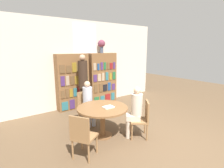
{
  "coord_description": "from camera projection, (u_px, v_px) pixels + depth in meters",
  "views": [
    {
      "loc": [
        -3.03,
        -1.85,
        2.07
      ],
      "look_at": [
        -0.09,
        2.06,
        1.05
      ],
      "focal_mm": 28.0,
      "sensor_mm": 36.0,
      "label": 1
    }
  ],
  "objects": [
    {
      "name": "open_book_on_table",
      "position": [
        108.0,
        107.0,
        4.0
      ],
      "size": [
        0.24,
        0.18,
        0.03
      ],
      "color": "silver",
      "rests_on": "reading_table"
    },
    {
      "name": "chair_left_side",
      "position": [
        86.0,
        106.0,
        4.85
      ],
      "size": [
        0.42,
        0.42,
        0.88
      ],
      "rotation": [
        0.0,
        0.0,
        -3.21
      ],
      "color": "olive",
      "rests_on": "ground_plane"
    },
    {
      "name": "bookshelf_left",
      "position": [
        73.0,
        82.0,
        5.9
      ],
      "size": [
        1.1,
        0.34,
        1.88
      ],
      "color": "brown",
      "rests_on": "ground_plane"
    },
    {
      "name": "ground_plane",
      "position": [
        174.0,
        148.0,
        3.66
      ],
      "size": [
        16.0,
        16.0,
        0.0
      ],
      "primitive_type": "plane",
      "color": "brown"
    },
    {
      "name": "chair_far_side",
      "position": [
        142.0,
        117.0,
        4.05
      ],
      "size": [
        0.56,
        0.56,
        0.88
      ],
      "rotation": [
        0.0,
        0.0,
        0.88
      ],
      "color": "olive",
      "rests_on": "ground_plane"
    },
    {
      "name": "seated_reader_left",
      "position": [
        88.0,
        101.0,
        4.66
      ],
      "size": [
        0.27,
        0.38,
        1.21
      ],
      "rotation": [
        0.0,
        0.0,
        -3.21
      ],
      "color": "#B2B7C6",
      "rests_on": "ground_plane"
    },
    {
      "name": "wall_back",
      "position": [
        85.0,
        64.0,
        6.3
      ],
      "size": [
        6.4,
        0.07,
        3.0
      ],
      "color": "beige",
      "rests_on": "ground_plane"
    },
    {
      "name": "bookshelf_right",
      "position": [
        103.0,
        78.0,
        6.62
      ],
      "size": [
        1.1,
        0.34,
        1.88
      ],
      "color": "brown",
      "rests_on": "ground_plane"
    },
    {
      "name": "flower_vase",
      "position": [
        102.0,
        45.0,
        6.36
      ],
      "size": [
        0.27,
        0.27,
        0.48
      ],
      "color": "#475166",
      "rests_on": "bookshelf_right"
    },
    {
      "name": "librarian_standing",
      "position": [
        83.0,
        77.0,
        5.55
      ],
      "size": [
        0.29,
        0.56,
        1.87
      ],
      "color": "#332319",
      "rests_on": "ground_plane"
    },
    {
      "name": "seated_reader_right",
      "position": [
        135.0,
        109.0,
        4.01
      ],
      "size": [
        0.41,
        0.4,
        1.21
      ],
      "rotation": [
        0.0,
        0.0,
        0.88
      ],
      "color": "beige",
      "rests_on": "ground_plane"
    },
    {
      "name": "chair_near_camera",
      "position": [
        82.0,
        135.0,
        3.24
      ],
      "size": [
        0.55,
        0.55,
        0.88
      ],
      "rotation": [
        0.0,
        0.0,
        -1.01
      ],
      "color": "olive",
      "rests_on": "ground_plane"
    },
    {
      "name": "reading_table",
      "position": [
        103.0,
        112.0,
        4.06
      ],
      "size": [
        1.18,
        1.18,
        0.72
      ],
      "color": "brown",
      "rests_on": "ground_plane"
    }
  ]
}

